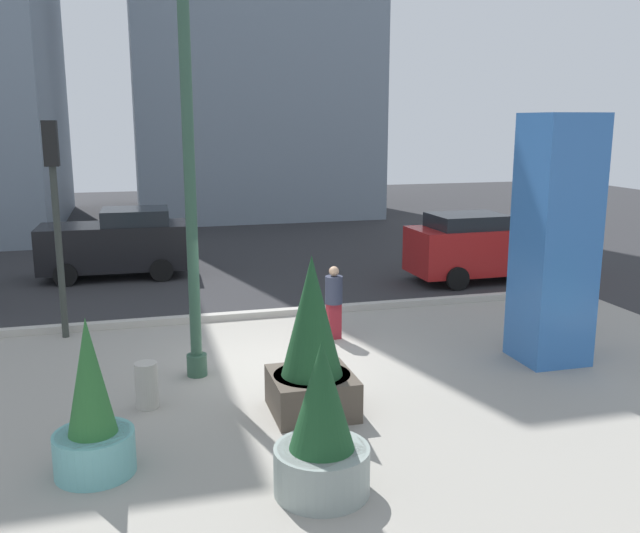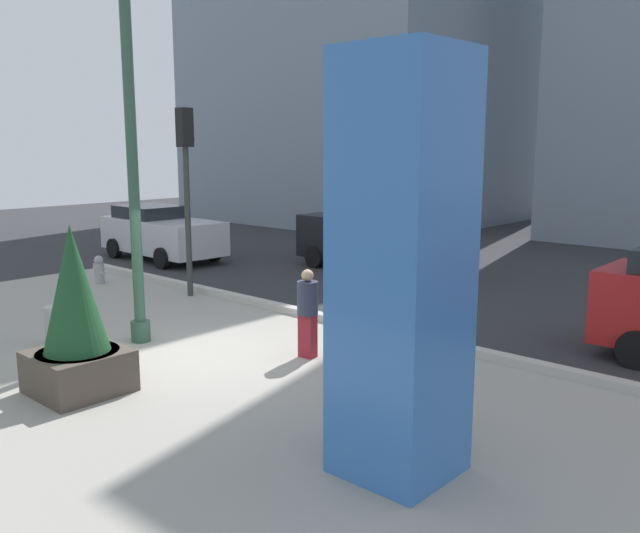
# 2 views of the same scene
# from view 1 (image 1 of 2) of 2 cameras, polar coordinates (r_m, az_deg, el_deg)

# --- Properties ---
(ground_plane) EXTENTS (60.00, 60.00, 0.00)m
(ground_plane) POSITION_cam_1_polar(r_m,az_deg,el_deg) (16.92, -6.70, -3.48)
(ground_plane) COLOR #2D2D30
(plaza_pavement) EXTENTS (18.00, 10.00, 0.02)m
(plaza_pavement) POSITION_cam_1_polar(r_m,az_deg,el_deg) (11.34, -2.02, -11.33)
(plaza_pavement) COLOR #9E998E
(plaza_pavement) RESTS_ON ground_plane
(curb_strip) EXTENTS (18.00, 0.24, 0.16)m
(curb_strip) POSITION_cam_1_polar(r_m,az_deg,el_deg) (16.06, -6.23, -4.02)
(curb_strip) COLOR #B7B2A8
(curb_strip) RESTS_ON ground_plane
(lamp_post) EXTENTS (0.44, 0.44, 7.26)m
(lamp_post) POSITION_cam_1_polar(r_m,az_deg,el_deg) (11.95, -10.69, 7.26)
(lamp_post) COLOR #335642
(lamp_post) RESTS_ON ground_plane
(art_pillar_blue) EXTENTS (1.19, 1.19, 4.61)m
(art_pillar_blue) POSITION_cam_1_polar(r_m,az_deg,el_deg) (13.46, 18.79, 2.02)
(art_pillar_blue) COLOR #3870BC
(art_pillar_blue) RESTS_ON ground_plane
(potted_plant_by_pillar) EXTENTS (1.18, 1.18, 1.97)m
(potted_plant_by_pillar) POSITION_cam_1_polar(r_m,az_deg,el_deg) (8.56, 0.15, -13.52)
(potted_plant_by_pillar) COLOR gray
(potted_plant_by_pillar) RESTS_ON ground_plane
(potted_plant_curbside) EXTENTS (1.26, 1.26, 2.51)m
(potted_plant_curbside) POSITION_cam_1_polar(r_m,az_deg,el_deg) (10.67, -0.68, -6.54)
(potted_plant_curbside) COLOR #4C4238
(potted_plant_curbside) RESTS_ON ground_plane
(potted_plant_near_left) EXTENTS (1.03, 1.03, 2.10)m
(potted_plant_near_left) POSITION_cam_1_polar(r_m,az_deg,el_deg) (9.46, -18.28, -11.61)
(potted_plant_near_left) COLOR #6BB2B2
(potted_plant_near_left) RESTS_ON ground_plane
(concrete_bollard) EXTENTS (0.36, 0.36, 0.75)m
(concrete_bollard) POSITION_cam_1_polar(r_m,az_deg,el_deg) (11.42, -14.10, -9.49)
(concrete_bollard) COLOR #B2ADA3
(concrete_bollard) RESTS_ON ground_plane
(traffic_light_far_side) EXTENTS (0.28, 0.42, 4.48)m
(traffic_light_far_side) POSITION_cam_1_polar(r_m,az_deg,el_deg) (15.01, -21.03, 5.57)
(traffic_light_far_side) COLOR #333833
(traffic_light_far_side) RESTS_ON ground_plane
(car_curb_east) EXTENTS (4.22, 2.14, 1.98)m
(car_curb_east) POSITION_cam_1_polar(r_m,az_deg,el_deg) (20.90, -16.39, 1.85)
(car_curb_east) COLOR black
(car_curb_east) RESTS_ON ground_plane
(car_curb_west) EXTENTS (4.50, 2.05, 1.92)m
(car_curb_west) POSITION_cam_1_polar(r_m,az_deg,el_deg) (20.17, 13.46, 1.61)
(car_curb_west) COLOR red
(car_curb_west) RESTS_ON ground_plane
(pedestrian_on_sidewalk) EXTENTS (0.39, 0.39, 1.55)m
(pedestrian_on_sidewalk) POSITION_cam_1_polar(r_m,az_deg,el_deg) (14.31, 1.15, -2.72)
(pedestrian_on_sidewalk) COLOR maroon
(pedestrian_on_sidewalk) RESTS_ON ground_plane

